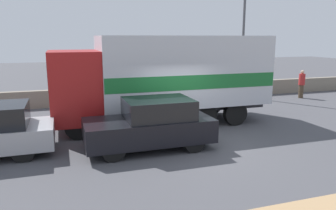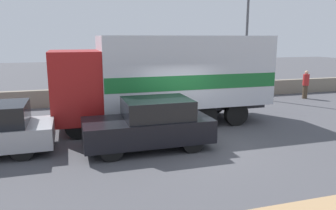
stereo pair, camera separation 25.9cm
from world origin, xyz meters
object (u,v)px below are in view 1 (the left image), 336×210
street_lamp (244,21)px  box_truck (167,76)px  car_hatchback (151,124)px  pedestrian (302,84)px

street_lamp → box_truck: size_ratio=0.90×
street_lamp → box_truck: street_lamp is taller
car_hatchback → pedestrian: (10.46, 5.74, 0.05)m
box_truck → pedestrian: (9.05, 3.04, -1.12)m
street_lamp → pedestrian: street_lamp is taller
street_lamp → pedestrian: (3.12, -1.34, -3.49)m
street_lamp → pedestrian: size_ratio=4.74×
street_lamp → box_truck: bearing=-143.5°
box_truck → street_lamp: bearing=-143.5°
car_hatchback → box_truck: bearing=-117.5°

